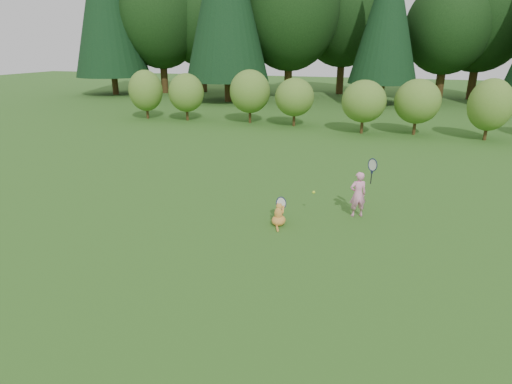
% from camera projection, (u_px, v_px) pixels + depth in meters
% --- Properties ---
extents(ground, '(100.00, 100.00, 0.00)m').
position_uv_depth(ground, '(237.00, 231.00, 9.79)').
color(ground, '#2A5919').
rests_on(ground, ground).
extents(shrub_row, '(28.00, 3.00, 2.80)m').
position_uv_depth(shrub_row, '(328.00, 101.00, 21.03)').
color(shrub_row, '#4E7424').
rests_on(shrub_row, ground).
extents(child, '(0.65, 0.45, 1.71)m').
position_uv_depth(child, '(358.00, 193.00, 10.43)').
color(child, pink).
rests_on(child, ground).
extents(cat, '(0.41, 0.80, 0.74)m').
position_uv_depth(cat, '(279.00, 213.00, 10.04)').
color(cat, orange).
rests_on(cat, ground).
extents(tennis_ball, '(0.07, 0.07, 0.07)m').
position_uv_depth(tennis_ball, '(314.00, 192.00, 10.57)').
color(tennis_ball, yellow).
rests_on(tennis_ball, ground).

